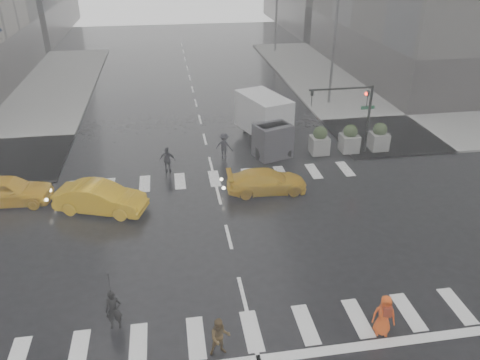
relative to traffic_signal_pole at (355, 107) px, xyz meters
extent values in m
plane|color=black|center=(-9.01, -8.01, -3.22)|extent=(120.00, 120.00, 0.00)
cube|color=gray|center=(10.49, 9.49, -3.14)|extent=(35.00, 35.00, 0.15)
cube|color=#2F2C2A|center=(19.99, 18.99, -1.02)|extent=(26.05, 26.05, 4.40)
cube|color=#2F2C2A|center=(19.99, 47.99, -1.02)|extent=(26.05, 26.05, 4.40)
cylinder|color=black|center=(0.99, -0.01, -0.97)|extent=(0.16, 0.16, 4.50)
cylinder|color=black|center=(-1.01, -0.01, 1.18)|extent=(4.00, 0.12, 0.12)
imported|color=black|center=(0.74, -0.01, 0.48)|extent=(0.16, 0.20, 1.00)
imported|color=black|center=(-2.81, -0.01, 0.68)|extent=(0.16, 0.20, 1.00)
sphere|color=#FF190C|center=(0.64, -0.01, 0.78)|extent=(0.20, 0.20, 0.20)
cube|color=#0B5128|center=(0.99, 0.29, -0.22)|extent=(0.90, 0.03, 0.22)
cylinder|color=#59595B|center=(1.99, 9.99, 1.28)|extent=(0.20, 0.20, 9.00)
cylinder|color=#59595B|center=(1.99, 29.99, 1.28)|extent=(0.20, 0.20, 9.00)
cube|color=gray|center=(-2.01, 0.19, -2.52)|extent=(1.10, 1.10, 1.10)
sphere|color=black|center=(-2.01, 0.19, -1.72)|extent=(0.90, 0.90, 0.90)
cube|color=gray|center=(-0.01, 0.19, -2.52)|extent=(1.10, 1.10, 1.10)
sphere|color=black|center=(-0.01, 0.19, -1.72)|extent=(0.90, 0.90, 0.90)
cube|color=gray|center=(1.99, 0.19, -2.52)|extent=(1.10, 1.10, 1.10)
sphere|color=black|center=(1.99, 0.19, -1.72)|extent=(0.90, 0.90, 0.90)
imported|color=black|center=(-13.81, -13.02, -2.42)|extent=(0.59, 0.39, 1.60)
imported|color=black|center=(-13.81, -13.02, -1.23)|extent=(0.97, 0.99, 0.88)
imported|color=#4A361A|center=(-10.24, -14.81, -2.48)|extent=(0.73, 0.57, 1.47)
imported|color=#EB4C10|center=(-4.46, -14.81, -2.41)|extent=(0.92, 0.75, 1.62)
cube|color=maroon|center=(-4.46, -14.99, -2.07)|extent=(0.32, 0.24, 0.40)
imported|color=black|center=(-11.63, -0.73, -2.41)|extent=(1.05, 0.78, 1.61)
imported|color=black|center=(-8.06, 0.70, -2.36)|extent=(1.26, 1.05, 1.71)
imported|color=#DA9D0B|center=(-19.99, -3.10, -2.45)|extent=(4.62, 2.11, 1.54)
imported|color=#DA9D0B|center=(-15.10, -4.67, -2.46)|extent=(4.86, 3.03, 1.51)
imported|color=#DA9D0B|center=(-6.33, -4.00, -2.58)|extent=(3.93, 1.92, 1.27)
cube|color=#BCBCBE|center=(-5.04, 3.27, -1.33)|extent=(2.21, 4.24, 2.49)
cube|color=#2E2D32|center=(-5.04, 0.32, -2.06)|extent=(2.12, 1.66, 2.12)
cube|color=black|center=(-5.04, 0.32, -1.42)|extent=(1.85, 0.83, 0.83)
cylinder|color=black|center=(-6.01, 0.14, -2.80)|extent=(0.26, 0.83, 0.83)
cylinder|color=black|center=(-4.07, 0.14, -2.80)|extent=(0.26, 0.83, 0.83)
cylinder|color=black|center=(-6.01, 2.17, -2.80)|extent=(0.26, 0.83, 0.83)
cylinder|color=black|center=(-4.07, 2.17, -2.80)|extent=(0.26, 0.83, 0.83)
cylinder|color=black|center=(-6.01, 4.75, -2.80)|extent=(0.26, 0.83, 0.83)
cylinder|color=black|center=(-4.07, 4.75, -2.80)|extent=(0.26, 0.83, 0.83)
camera|label=1|loc=(-11.39, -26.09, 9.36)|focal=35.00mm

